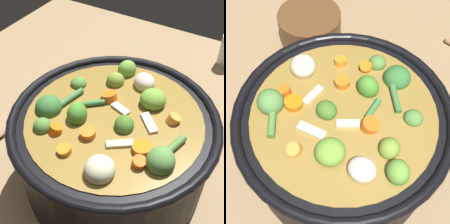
# 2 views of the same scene
# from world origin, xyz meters

# --- Properties ---
(ground_plane) EXTENTS (1.10, 1.10, 0.00)m
(ground_plane) POSITION_xyz_m (0.00, 0.00, 0.00)
(ground_plane) COLOR #8C704C
(cooking_pot) EXTENTS (0.33, 0.33, 0.17)m
(cooking_pot) POSITION_xyz_m (-0.00, -0.00, 0.08)
(cooking_pot) COLOR black
(cooking_pot) RESTS_ON ground_plane
(small_saucepan) EXTENTS (0.17, 0.22, 0.07)m
(small_saucepan) POSITION_xyz_m (-0.02, -0.31, 0.04)
(small_saucepan) COLOR brown
(small_saucepan) RESTS_ON ground_plane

